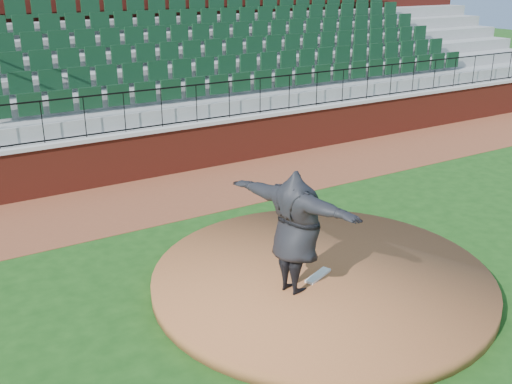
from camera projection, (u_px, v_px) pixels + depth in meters
ground at (302, 288)px, 10.31m from camera, size 90.00×90.00×0.00m
warning_track at (173, 194)px, 14.62m from camera, size 34.00×3.20×0.01m
field_wall at (146, 155)px, 15.70m from camera, size 34.00×0.35×1.20m
wall_cap at (145, 131)px, 15.47m from camera, size 34.00×0.45×0.10m
wall_railing at (143, 110)px, 15.28m from camera, size 34.00×0.05×1.00m
seating_stands at (107, 76)px, 17.28m from camera, size 34.00×5.10×4.60m
concourse_wall at (78, 49)px, 19.36m from camera, size 34.00×0.50×5.50m
pitchers_mound at (321, 279)px, 10.37m from camera, size 5.85×5.85×0.25m
pitching_rubber at (318, 276)px, 10.18m from camera, size 0.63×0.38×0.04m
pitcher at (296, 232)px, 9.42m from camera, size 1.32×2.62×2.06m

